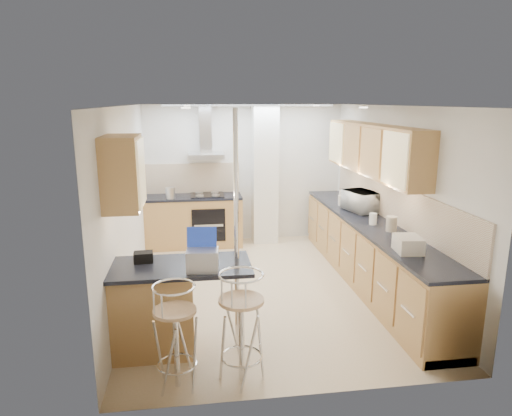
{
  "coord_description": "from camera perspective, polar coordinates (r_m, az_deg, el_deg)",
  "views": [
    {
      "loc": [
        -0.96,
        -5.88,
        2.57
      ],
      "look_at": [
        -0.09,
        0.2,
        1.11
      ],
      "focal_mm": 32.0,
      "sensor_mm": 36.0,
      "label": 1
    }
  ],
  "objects": [
    {
      "name": "ground",
      "position": [
        6.49,
        1.09,
        -10.0
      ],
      "size": [
        4.8,
        4.8,
        0.0
      ],
      "primitive_type": "plane",
      "color": "#CBB687",
      "rests_on": "ground"
    },
    {
      "name": "room_shell",
      "position": [
        6.47,
        3.46,
        4.16
      ],
      "size": [
        3.64,
        4.84,
        2.51
      ],
      "color": "silver",
      "rests_on": "ground"
    },
    {
      "name": "right_counter",
      "position": [
        6.72,
        13.9,
        -5.38
      ],
      "size": [
        0.63,
        4.4,
        0.92
      ],
      "color": "tan",
      "rests_on": "ground"
    },
    {
      "name": "back_counter",
      "position": [
        8.26,
        -7.76,
        -1.6
      ],
      "size": [
        1.7,
        0.63,
        0.92
      ],
      "color": "tan",
      "rests_on": "ground"
    },
    {
      "name": "peninsula",
      "position": [
        4.91,
        -9.47,
        -12.14
      ],
      "size": [
        1.47,
        0.72,
        0.94
      ],
      "color": "tan",
      "rests_on": "ground"
    },
    {
      "name": "microwave",
      "position": [
        7.1,
        13.04,
        0.82
      ],
      "size": [
        0.51,
        0.64,
        0.31
      ],
      "primitive_type": "imported",
      "rotation": [
        0.0,
        0.0,
        1.83
      ],
      "color": "white",
      "rests_on": "right_counter"
    },
    {
      "name": "laptop",
      "position": [
        4.52,
        -6.69,
        -6.47
      ],
      "size": [
        0.33,
        0.26,
        0.21
      ],
      "primitive_type": "cube",
      "rotation": [
        0.0,
        0.0,
        -0.09
      ],
      "color": "#A3A5AB",
      "rests_on": "peninsula"
    },
    {
      "name": "bag",
      "position": [
        4.87,
        -13.89,
        -5.97
      ],
      "size": [
        0.2,
        0.15,
        0.11
      ],
      "primitive_type": "cube",
      "rotation": [
        0.0,
        0.0,
        0.07
      ],
      "color": "black",
      "rests_on": "peninsula"
    },
    {
      "name": "bar_stool_near",
      "position": [
        4.32,
        -9.99,
        -15.53
      ],
      "size": [
        0.54,
        0.54,
        1.0
      ],
      "primitive_type": null,
      "rotation": [
        0.0,
        0.0,
        0.41
      ],
      "color": "tan",
      "rests_on": "ground"
    },
    {
      "name": "bar_stool_end",
      "position": [
        4.32,
        -1.82,
        -14.7
      ],
      "size": [
        0.6,
        0.6,
        1.08
      ],
      "primitive_type": null,
      "rotation": [
        0.0,
        0.0,
        1.05
      ],
      "color": "tan",
      "rests_on": "ground"
    },
    {
      "name": "jar_a",
      "position": [
        7.44,
        10.67,
        0.93
      ],
      "size": [
        0.16,
        0.16,
        0.16
      ],
      "primitive_type": "cylinder",
      "rotation": [
        0.0,
        0.0,
        0.38
      ],
      "color": "beige",
      "rests_on": "right_counter"
    },
    {
      "name": "jar_b",
      "position": [
        7.86,
        10.74,
        1.55
      ],
      "size": [
        0.12,
        0.12,
        0.16
      ],
      "primitive_type": "cylinder",
      "rotation": [
        0.0,
        0.0,
        -0.08
      ],
      "color": "beige",
      "rests_on": "right_counter"
    },
    {
      "name": "jar_c",
      "position": [
        6.13,
        16.58,
        -1.91
      ],
      "size": [
        0.18,
        0.18,
        0.19
      ],
      "primitive_type": "cylinder",
      "rotation": [
        0.0,
        0.0,
        0.33
      ],
      "color": "#B9AB94",
      "rests_on": "right_counter"
    },
    {
      "name": "jar_d",
      "position": [
        6.4,
        14.42,
        -1.33
      ],
      "size": [
        0.11,
        0.11,
        0.16
      ],
      "primitive_type": "cylinder",
      "rotation": [
        0.0,
        0.0,
        -0.16
      ],
      "color": "white",
      "rests_on": "right_counter"
    },
    {
      "name": "bread_bin",
      "position": [
        5.36,
        18.48,
        -4.32
      ],
      "size": [
        0.3,
        0.36,
        0.18
      ],
      "primitive_type": "cube",
      "rotation": [
        0.0,
        0.0,
        -0.11
      ],
      "color": "beige",
      "rests_on": "right_counter"
    },
    {
      "name": "kettle",
      "position": [
        7.97,
        -10.67,
        1.87
      ],
      "size": [
        0.16,
        0.16,
        0.2
      ],
      "primitive_type": "cylinder",
      "color": "silver",
      "rests_on": "back_counter"
    }
  ]
}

